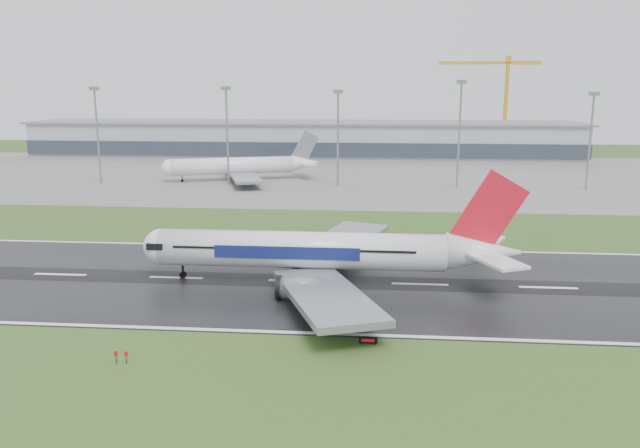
# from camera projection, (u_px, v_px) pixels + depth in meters

# --- Properties ---
(ground) EXTENTS (520.00, 520.00, 0.00)m
(ground) POSITION_uv_depth(u_px,v_px,m) (176.00, 278.00, 103.59)
(ground) COLOR #2E4D1C
(ground) RESTS_ON ground
(runway) EXTENTS (400.00, 45.00, 0.10)m
(runway) POSITION_uv_depth(u_px,v_px,m) (176.00, 278.00, 103.58)
(runway) COLOR black
(runway) RESTS_ON ground
(apron) EXTENTS (400.00, 130.00, 0.08)m
(apron) POSITION_uv_depth(u_px,v_px,m) (285.00, 175.00, 225.19)
(apron) COLOR slate
(apron) RESTS_ON ground
(terminal) EXTENTS (240.00, 36.00, 15.00)m
(terminal) POSITION_uv_depth(u_px,v_px,m) (304.00, 140.00, 281.96)
(terminal) COLOR #93959E
(terminal) RESTS_ON ground
(main_airliner) EXTENTS (60.51, 57.64, 17.81)m
(main_airliner) POSITION_uv_depth(u_px,v_px,m) (328.00, 228.00, 99.28)
(main_airliner) COLOR silver
(main_airliner) RESTS_ON runway
(parked_airliner) EXTENTS (66.89, 64.55, 15.76)m
(parked_airliner) POSITION_uv_depth(u_px,v_px,m) (239.00, 157.00, 210.25)
(parked_airliner) COLOR white
(parked_airliner) RESTS_ON apron
(tower_crane) EXTENTS (45.18, 3.98, 44.52)m
(tower_crane) POSITION_uv_depth(u_px,v_px,m) (506.00, 106.00, 285.48)
(tower_crane) COLOR gold
(tower_crane) RESTS_ON ground
(runway_sign) EXTENTS (2.31, 0.68, 1.04)m
(runway_sign) POSITION_uv_depth(u_px,v_px,m) (368.00, 341.00, 76.77)
(runway_sign) COLOR black
(runway_sign) RESTS_ON ground
(floodmast_1) EXTENTS (0.64, 0.64, 29.85)m
(floodmast_1) POSITION_uv_depth(u_px,v_px,m) (98.00, 137.00, 202.64)
(floodmast_1) COLOR gray
(floodmast_1) RESTS_ON ground
(floodmast_2) EXTENTS (0.64, 0.64, 29.95)m
(floodmast_2) POSITION_uv_depth(u_px,v_px,m) (227.00, 138.00, 198.92)
(floodmast_2) COLOR gray
(floodmast_2) RESTS_ON ground
(floodmast_3) EXTENTS (0.64, 0.64, 28.91)m
(floodmast_3) POSITION_uv_depth(u_px,v_px,m) (338.00, 141.00, 195.99)
(floodmast_3) COLOR gray
(floodmast_3) RESTS_ON ground
(floodmast_4) EXTENTS (0.64, 0.64, 31.84)m
(floodmast_4) POSITION_uv_depth(u_px,v_px,m) (459.00, 137.00, 192.43)
(floodmast_4) COLOR gray
(floodmast_4) RESTS_ON ground
(floodmast_5) EXTENTS (0.64, 0.64, 28.37)m
(floodmast_5) POSITION_uv_depth(u_px,v_px,m) (590.00, 143.00, 189.42)
(floodmast_5) COLOR gray
(floodmast_5) RESTS_ON ground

